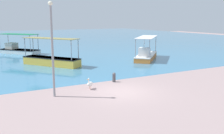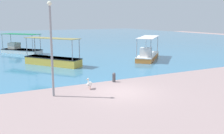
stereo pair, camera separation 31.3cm
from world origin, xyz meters
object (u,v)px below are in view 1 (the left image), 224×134
at_px(pelican, 90,84).
at_px(lamp_post, 52,44).
at_px(fishing_boat_center, 18,49).
at_px(fishing_boat_far_right, 51,60).
at_px(fishing_boat_outer, 146,55).
at_px(mooring_bollard, 114,77).

height_order(pelican, lamp_post, lamp_post).
distance_m(fishing_boat_center, fishing_boat_far_right, 11.24).
bearing_deg(lamp_post, fishing_boat_outer, 34.25).
height_order(fishing_boat_outer, fishing_boat_far_right, fishing_boat_far_right).
bearing_deg(fishing_boat_far_right, fishing_boat_outer, -7.24).
height_order(fishing_boat_far_right, pelican, fishing_boat_far_right).
height_order(lamp_post, mooring_bollard, lamp_post).
bearing_deg(lamp_post, pelican, 10.38).
height_order(fishing_boat_far_right, lamp_post, lamp_post).
distance_m(fishing_boat_outer, pelican, 13.76).
relative_size(fishing_boat_center, pelican, 7.01).
distance_m(lamp_post, mooring_bollard, 5.89).
distance_m(fishing_boat_outer, lamp_post, 16.32).
bearing_deg(fishing_boat_center, fishing_boat_far_right, -80.84).
distance_m(fishing_boat_outer, fishing_boat_far_right, 10.91).
height_order(fishing_boat_outer, pelican, fishing_boat_outer).
distance_m(pelican, mooring_bollard, 2.58).
bearing_deg(fishing_boat_far_right, lamp_post, -103.44).
height_order(pelican, mooring_bollard, pelican).
bearing_deg(mooring_bollard, lamp_post, -163.73).
relative_size(fishing_boat_far_right, mooring_bollard, 8.30).
bearing_deg(lamp_post, mooring_bollard, 16.27).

